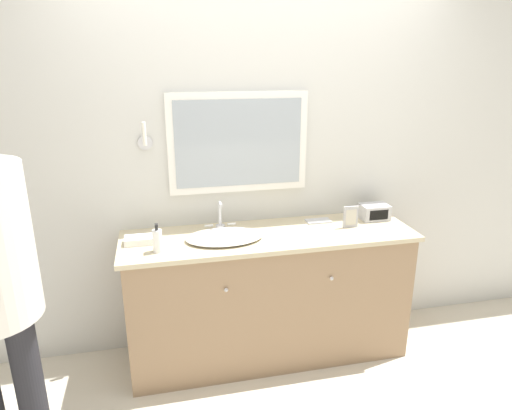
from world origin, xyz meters
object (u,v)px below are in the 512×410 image
appliance_box (374,212)px  sink_basin (224,236)px  picture_frame (351,217)px  soap_bottle (157,240)px

appliance_box → sink_basin: bearing=-173.2°
sink_basin → picture_frame: 0.85m
soap_bottle → picture_frame: (1.25, 0.12, 0.00)m
soap_bottle → appliance_box: (1.48, 0.23, -0.02)m
sink_basin → appliance_box: sink_basin is taller
sink_basin → picture_frame: bearing=0.9°
sink_basin → appliance_box: (1.07, 0.13, 0.03)m
soap_bottle → appliance_box: soap_bottle is taller
sink_basin → soap_bottle: (-0.41, -0.11, 0.05)m
sink_basin → soap_bottle: size_ratio=2.74×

